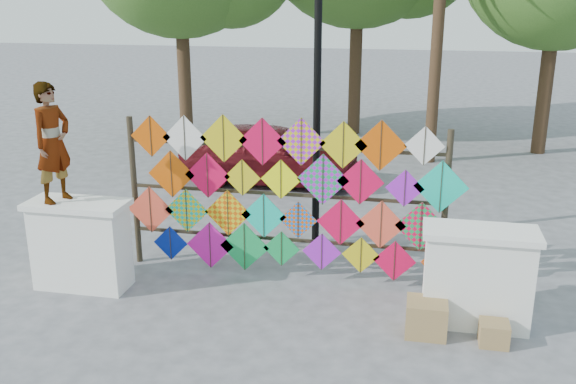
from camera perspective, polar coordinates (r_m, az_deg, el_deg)
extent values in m
plane|color=gray|center=(9.02, -1.54, -9.30)|extent=(80.00, 80.00, 0.00)
cube|color=white|center=(9.54, -17.91, -4.70)|extent=(1.30, 0.55, 1.20)
cube|color=white|center=(9.33, -18.27, -1.06)|extent=(1.40, 0.65, 0.08)
cube|color=white|center=(8.44, 16.44, -7.54)|extent=(1.30, 0.55, 1.20)
cube|color=white|center=(8.19, 16.82, -3.47)|extent=(1.40, 0.65, 0.08)
cylinder|color=#2D2619|center=(10.02, -13.47, 0.07)|extent=(0.09, 0.09, 2.30)
cylinder|color=#2D2619|center=(9.13, 13.78, -1.65)|extent=(0.09, 0.09, 2.30)
cube|color=#2D2619|center=(9.51, -0.48, -4.21)|extent=(4.60, 0.04, 0.04)
cube|color=#2D2619|center=(9.28, -0.49, -0.19)|extent=(4.60, 0.04, 0.04)
cube|color=#2D2619|center=(9.09, -0.50, 4.02)|extent=(4.60, 0.04, 0.04)
cube|color=#D14D06|center=(9.60, -12.10, 4.88)|extent=(0.62, 0.01, 0.62)
cube|color=#2D2619|center=(9.59, -12.13, 4.86)|extent=(0.01, 0.01, 0.61)
cube|color=white|center=(9.41, -9.17, 4.76)|extent=(0.67, 0.01, 0.67)
cube|color=#2D2619|center=(9.40, -9.19, 4.74)|extent=(0.01, 0.01, 0.66)
cube|color=gold|center=(9.22, -5.76, 4.76)|extent=(0.70, 0.01, 0.70)
cube|color=#2D2619|center=(9.21, -5.78, 4.74)|extent=(0.01, 0.01, 0.69)
cube|color=#D9093E|center=(9.07, -2.29, 4.50)|extent=(0.69, 0.01, 0.69)
cube|color=#2D2619|center=(9.06, -2.31, 4.48)|extent=(0.01, 0.01, 0.68)
cube|color=gold|center=(8.95, 1.18, 4.49)|extent=(0.69, 0.01, 0.69)
cube|color=#2D2619|center=(8.94, 1.17, 4.48)|extent=(0.01, 0.01, 0.68)
cube|color=gold|center=(8.87, 4.93, 4.19)|extent=(0.67, 0.01, 0.67)
cube|color=#2D2619|center=(8.86, 4.92, 4.17)|extent=(0.01, 0.01, 0.66)
cube|color=#D14D06|center=(8.83, 8.25, 4.11)|extent=(0.71, 0.01, 0.71)
cube|color=#2D2619|center=(8.82, 8.24, 4.09)|extent=(0.01, 0.01, 0.70)
cube|color=white|center=(8.81, 12.04, 4.03)|extent=(0.54, 0.01, 0.54)
cube|color=#2D2619|center=(8.80, 12.04, 4.01)|extent=(0.01, 0.01, 0.53)
cube|color=#D14D06|center=(9.58, -10.32, 1.57)|extent=(0.72, 0.01, 0.72)
cube|color=#2D2619|center=(9.57, -10.34, 1.55)|extent=(0.01, 0.01, 0.71)
cube|color=#D9093E|center=(9.39, -7.16, 1.47)|extent=(0.69, 0.01, 0.69)
cube|color=#2D2619|center=(9.38, -7.19, 1.45)|extent=(0.01, 0.01, 0.68)
cube|color=gold|center=(9.24, -4.09, 1.28)|extent=(0.54, 0.01, 0.54)
cube|color=#2D2619|center=(9.23, -4.11, 1.26)|extent=(0.01, 0.01, 0.53)
cube|color=#FDFF0A|center=(9.11, -0.64, 1.13)|extent=(0.58, 0.01, 0.58)
cube|color=#2D2619|center=(9.10, -0.66, 1.11)|extent=(0.01, 0.01, 0.57)
cube|color=#129647|center=(9.00, 3.12, 1.11)|extent=(0.74, 0.01, 0.74)
cube|color=#2D2619|center=(8.99, 3.11, 1.09)|extent=(0.01, 0.01, 0.73)
cube|color=#D9093E|center=(8.94, 6.46, 0.89)|extent=(0.66, 0.01, 0.66)
cube|color=#2D2619|center=(8.93, 6.45, 0.87)|extent=(0.01, 0.01, 0.65)
cube|color=#A51CD2|center=(8.93, 10.34, 0.33)|extent=(0.53, 0.01, 0.53)
cube|color=#2D2619|center=(8.92, 10.34, 0.31)|extent=(0.01, 0.01, 0.53)
cube|color=#0CC3A2|center=(8.92, 13.45, 0.43)|extent=(0.74, 0.01, 0.74)
cube|color=#2D2619|center=(8.91, 13.45, 0.41)|extent=(0.01, 0.01, 0.73)
cube|color=#ED4D33|center=(9.85, -12.12, -1.54)|extent=(0.73, 0.01, 0.73)
cube|color=#2D2619|center=(9.84, -12.15, -1.57)|extent=(0.01, 0.01, 0.71)
cube|color=#0CC3A2|center=(9.63, -9.00, -1.64)|extent=(0.68, 0.01, 0.68)
cube|color=#2D2619|center=(9.62, -9.02, -1.67)|extent=(0.01, 0.01, 0.66)
cube|color=gold|center=(9.43, -5.37, -1.86)|extent=(0.70, 0.01, 0.70)
cube|color=#2D2619|center=(9.42, -5.39, -1.88)|extent=(0.01, 0.01, 0.69)
cube|color=#0CC3A2|center=(9.30, -2.17, -2.13)|extent=(0.67, 0.01, 0.67)
cube|color=#2D2619|center=(9.28, -2.19, -2.15)|extent=(0.01, 0.01, 0.66)
cube|color=#D14D06|center=(9.20, 0.91, -2.51)|extent=(0.56, 0.01, 0.56)
cube|color=#2D2619|center=(9.19, 0.90, -2.53)|extent=(0.01, 0.01, 0.55)
cube|color=#D9093E|center=(9.11, 4.71, -2.70)|extent=(0.69, 0.01, 0.69)
cube|color=#2D2619|center=(9.10, 4.70, -2.72)|extent=(0.01, 0.01, 0.67)
cube|color=#ED4D33|center=(9.07, 8.26, -2.89)|extent=(0.70, 0.01, 0.70)
cube|color=#2D2619|center=(9.06, 8.25, -2.92)|extent=(0.01, 0.01, 0.69)
cube|color=#D9093E|center=(9.06, 11.72, -3.03)|extent=(0.72, 0.01, 0.72)
cube|color=#2D2619|center=(9.05, 11.72, -3.05)|extent=(0.01, 0.01, 0.70)
cube|color=#061E98|center=(9.87, -10.39, -4.48)|extent=(0.54, 0.01, 0.54)
cube|color=#2D2619|center=(9.86, -10.42, -4.51)|extent=(0.01, 0.01, 0.53)
cube|color=#D01397|center=(9.66, -6.93, -4.72)|extent=(0.73, 0.01, 0.73)
cube|color=#2D2619|center=(9.65, -6.95, -4.74)|extent=(0.01, 0.01, 0.72)
cube|color=#129647|center=(9.50, -3.88, -4.88)|extent=(0.75, 0.01, 0.75)
cube|color=#2D2619|center=(9.49, -3.90, -4.90)|extent=(0.01, 0.01, 0.74)
cube|color=#129647|center=(9.37, -0.58, -5.05)|extent=(0.54, 0.01, 0.54)
cube|color=#2D2619|center=(9.36, -0.60, -5.08)|extent=(0.01, 0.01, 0.53)
cube|color=#A51CD2|center=(9.28, 3.01, -5.33)|extent=(0.57, 0.01, 0.57)
cube|color=#2D2619|center=(9.26, 3.00, -5.36)|extent=(0.01, 0.01, 0.56)
cube|color=gold|center=(9.22, 6.49, -5.60)|extent=(0.54, 0.01, 0.54)
cube|color=#2D2619|center=(9.21, 6.48, -5.63)|extent=(0.01, 0.01, 0.53)
cube|color=#D9093E|center=(9.22, 9.44, -6.07)|extent=(0.61, 0.01, 0.61)
cube|color=#2D2619|center=(9.21, 9.44, -6.10)|extent=(0.01, 0.01, 0.59)
cube|color=#D14D06|center=(9.22, 13.43, -6.18)|extent=(0.55, 0.01, 0.55)
cube|color=#2D2619|center=(9.21, 13.43, -6.21)|extent=(0.01, 0.01, 0.54)
cylinder|color=#4F3322|center=(18.12, -9.21, 10.48)|extent=(0.36, 0.36, 3.85)
cylinder|color=#4F3322|center=(19.04, 6.02, 11.35)|extent=(0.36, 0.36, 4.12)
cylinder|color=#4F3322|center=(17.78, 21.92, 8.87)|extent=(0.36, 0.36, 3.58)
cylinder|color=#4F3322|center=(15.90, 13.07, 12.30)|extent=(0.28, 0.28, 5.50)
imported|color=#99999E|center=(9.24, -20.21, 4.14)|extent=(0.54, 0.68, 1.65)
imported|color=#570F14|center=(14.01, -1.63, 3.45)|extent=(3.97, 1.65, 1.34)
cylinder|color=black|center=(10.16, 2.58, 6.31)|extent=(0.12, 0.12, 4.20)
cube|color=#977449|center=(8.21, 12.19, -10.87)|extent=(0.50, 0.44, 0.44)
cube|color=#977449|center=(8.23, 17.83, -11.87)|extent=(0.34, 0.32, 0.29)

